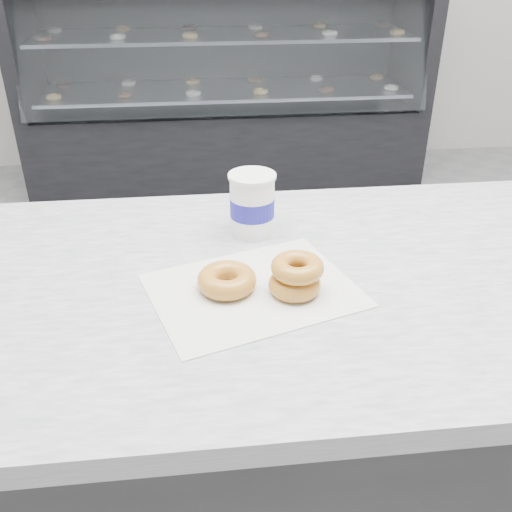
{
  "coord_description": "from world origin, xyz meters",
  "views": [
    {
      "loc": [
        -0.21,
        -1.46,
        1.44
      ],
      "look_at": [
        -0.11,
        -0.61,
        0.95
      ],
      "focal_mm": 40.0,
      "sensor_mm": 36.0,
      "label": 1
    }
  ],
  "objects_px": {
    "donut_single": "(227,280)",
    "display_case": "(226,104)",
    "counter": "(307,447)",
    "donut_stack": "(296,276)",
    "coffee_cup": "(252,203)"
  },
  "relations": [
    {
      "from": "display_case",
      "to": "coffee_cup",
      "type": "distance_m",
      "value": 2.59
    },
    {
      "from": "display_case",
      "to": "donut_single",
      "type": "xyz_separation_m",
      "value": [
        -0.17,
        -2.76,
        0.43
      ]
    },
    {
      "from": "donut_single",
      "to": "coffee_cup",
      "type": "distance_m",
      "value": 0.22
    },
    {
      "from": "donut_stack",
      "to": "coffee_cup",
      "type": "xyz_separation_m",
      "value": [
        -0.05,
        0.23,
        0.03
      ]
    },
    {
      "from": "counter",
      "to": "coffee_cup",
      "type": "bearing_deg",
      "value": 119.85
    },
    {
      "from": "display_case",
      "to": "coffee_cup",
      "type": "xyz_separation_m",
      "value": [
        -0.1,
        -2.55,
        0.47
      ]
    },
    {
      "from": "donut_single",
      "to": "display_case",
      "type": "bearing_deg",
      "value": 86.54
    },
    {
      "from": "counter",
      "to": "donut_stack",
      "type": "xyz_separation_m",
      "value": [
        -0.05,
        -0.06,
        0.48
      ]
    },
    {
      "from": "display_case",
      "to": "donut_stack",
      "type": "distance_m",
      "value": 2.81
    },
    {
      "from": "counter",
      "to": "donut_stack",
      "type": "height_order",
      "value": "donut_stack"
    },
    {
      "from": "display_case",
      "to": "donut_single",
      "type": "height_order",
      "value": "display_case"
    },
    {
      "from": "donut_single",
      "to": "coffee_cup",
      "type": "height_order",
      "value": "coffee_cup"
    },
    {
      "from": "donut_stack",
      "to": "display_case",
      "type": "bearing_deg",
      "value": 88.95
    },
    {
      "from": "donut_single",
      "to": "donut_stack",
      "type": "bearing_deg",
      "value": -10.34
    },
    {
      "from": "counter",
      "to": "donut_stack",
      "type": "bearing_deg",
      "value": -132.33
    }
  ]
}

